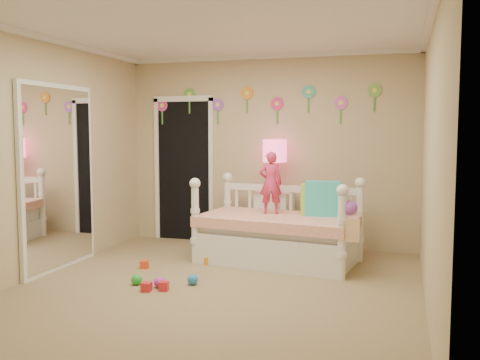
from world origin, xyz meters
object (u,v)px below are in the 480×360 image
(daybed, at_px, (278,220))
(table_lamp, at_px, (275,157))
(child, at_px, (271,183))
(nightstand, at_px, (274,220))

(daybed, distance_m, table_lamp, 1.04)
(daybed, bearing_deg, table_lamp, 114.03)
(daybed, distance_m, child, 0.47)
(nightstand, relative_size, table_lamp, 1.09)
(child, height_order, table_lamp, table_lamp)
(daybed, distance_m, nightstand, 0.76)
(table_lamp, bearing_deg, daybed, -73.43)
(daybed, height_order, nightstand, daybed)
(child, bearing_deg, daybed, 121.03)
(daybed, xyz_separation_m, child, (-0.12, 0.11, 0.44))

